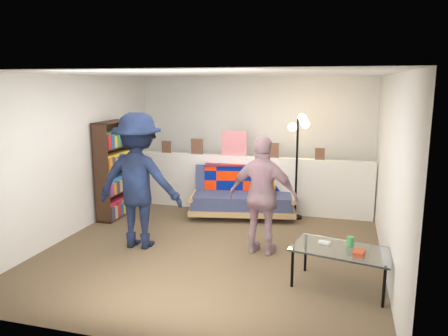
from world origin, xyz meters
name	(u,v)px	position (x,y,z in m)	size (l,w,h in m)	color
ground	(216,245)	(0.00, 0.00, 0.00)	(5.00, 5.00, 0.00)	brown
room_shell	(225,125)	(0.00, 0.47, 1.67)	(4.60, 5.05, 2.45)	silver
half_wall_ledge	(245,183)	(0.00, 1.80, 0.50)	(4.45, 0.15, 1.00)	silver
ledge_decor	(233,146)	(-0.23, 1.78, 1.18)	(2.97, 0.02, 0.45)	brown
futon_sofa	(244,196)	(0.05, 1.47, 0.36)	(1.91, 1.16, 0.77)	tan
bookshelf	(114,173)	(-2.08, 0.84, 0.77)	(0.28, 0.83, 1.65)	#321B10
coffee_table	(343,252)	(1.74, -0.88, 0.43)	(1.21, 0.83, 0.57)	black
floor_lamp	(299,145)	(0.96, 1.61, 1.26)	(0.37, 0.33, 1.78)	black
person_left	(139,181)	(-1.04, -0.30, 0.95)	(1.22, 0.70, 1.89)	black
person_right	(263,196)	(0.68, -0.11, 0.80)	(0.94, 0.39, 1.60)	pink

